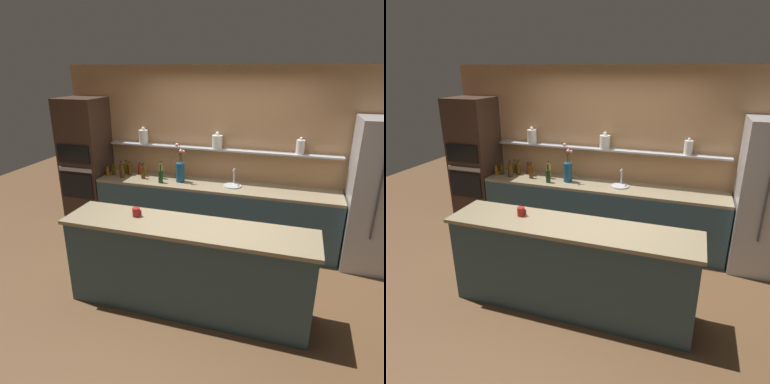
# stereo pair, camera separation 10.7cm
# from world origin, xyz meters

# --- Properties ---
(ground_plane) EXTENTS (12.00, 12.00, 0.00)m
(ground_plane) POSITION_xyz_m (0.00, 0.00, 0.00)
(ground_plane) COLOR brown
(back_wall_unit) EXTENTS (5.20, 0.28, 2.60)m
(back_wall_unit) POSITION_xyz_m (-0.00, 1.60, 1.30)
(back_wall_unit) COLOR tan
(back_wall_unit) RESTS_ON ground_plane
(back_counter_unit) EXTENTS (3.61, 0.62, 0.92)m
(back_counter_unit) POSITION_xyz_m (-0.11, 1.24, 0.46)
(back_counter_unit) COLOR #334C56
(back_counter_unit) RESTS_ON ground_plane
(island_counter) EXTENTS (2.68, 0.61, 1.02)m
(island_counter) POSITION_xyz_m (0.00, -0.40, 0.51)
(island_counter) COLOR #334C56
(island_counter) RESTS_ON ground_plane
(oven_tower) EXTENTS (0.67, 0.64, 2.12)m
(oven_tower) POSITION_xyz_m (-2.27, 1.24, 1.06)
(oven_tower) COLOR #3D281E
(oven_tower) RESTS_ON ground_plane
(flower_vase) EXTENTS (0.15, 0.15, 0.60)m
(flower_vase) POSITION_xyz_m (-0.63, 1.22, 1.09)
(flower_vase) COLOR navy
(flower_vase) RESTS_ON back_counter_unit
(sink_fixture) EXTENTS (0.26, 0.26, 0.25)m
(sink_fixture) POSITION_xyz_m (0.17, 1.25, 0.95)
(sink_fixture) COLOR #B7B7BC
(sink_fixture) RESTS_ON back_counter_unit
(bottle_sauce_0) EXTENTS (0.05, 0.05, 0.18)m
(bottle_sauce_0) POSITION_xyz_m (-1.40, 1.42, 1.00)
(bottle_sauce_0) COLOR maroon
(bottle_sauce_0) RESTS_ON back_counter_unit
(bottle_spirit_1) EXTENTS (0.06, 0.06, 0.24)m
(bottle_spirit_1) POSITION_xyz_m (-1.24, 1.20, 1.02)
(bottle_spirit_1) COLOR #4C2D0C
(bottle_spirit_1) RESTS_ON back_counter_unit
(bottle_oil_2) EXTENTS (0.06, 0.06, 0.22)m
(bottle_oil_2) POSITION_xyz_m (-1.28, 1.32, 1.01)
(bottle_oil_2) COLOR brown
(bottle_oil_2) RESTS_ON back_counter_unit
(bottle_sauce_3) EXTENTS (0.05, 0.05, 0.18)m
(bottle_sauce_3) POSITION_xyz_m (-1.84, 1.16, 1.00)
(bottle_sauce_3) COLOR #9E4C0A
(bottle_sauce_3) RESTS_ON back_counter_unit
(bottle_spirit_4) EXTENTS (0.06, 0.06, 0.28)m
(bottle_spirit_4) POSITION_xyz_m (-0.97, 1.29, 1.04)
(bottle_spirit_4) COLOR tan
(bottle_spirit_4) RESTS_ON back_counter_unit
(bottle_oil_5) EXTENTS (0.06, 0.06, 0.22)m
(bottle_oil_5) POSITION_xyz_m (-1.62, 1.38, 1.01)
(bottle_oil_5) COLOR brown
(bottle_oil_5) RESTS_ON back_counter_unit
(bottle_spirit_6) EXTENTS (0.07, 0.07, 0.24)m
(bottle_spirit_6) POSITION_xyz_m (-1.52, 1.32, 1.01)
(bottle_spirit_6) COLOR #4C2D0C
(bottle_spirit_6) RESTS_ON back_counter_unit
(bottle_wine_7) EXTENTS (0.07, 0.07, 0.28)m
(bottle_wine_7) POSITION_xyz_m (-0.90, 1.09, 1.02)
(bottle_wine_7) COLOR #193814
(bottle_wine_7) RESTS_ON back_counter_unit
(bottle_spirit_8) EXTENTS (0.07, 0.07, 0.27)m
(bottle_spirit_8) POSITION_xyz_m (-1.58, 1.15, 1.03)
(bottle_spirit_8) COLOR #4C2D0C
(bottle_spirit_8) RESTS_ON back_counter_unit
(bottle_oil_9) EXTENTS (0.06, 0.06, 0.21)m
(bottle_oil_9) POSITION_xyz_m (-1.77, 1.23, 1.00)
(bottle_oil_9) COLOR #47380A
(bottle_oil_9) RESTS_ON back_counter_unit
(coffee_mug) EXTENTS (0.10, 0.08, 0.10)m
(coffee_mug) POSITION_xyz_m (-0.59, -0.34, 1.07)
(coffee_mug) COLOR maroon
(coffee_mug) RESTS_ON island_counter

